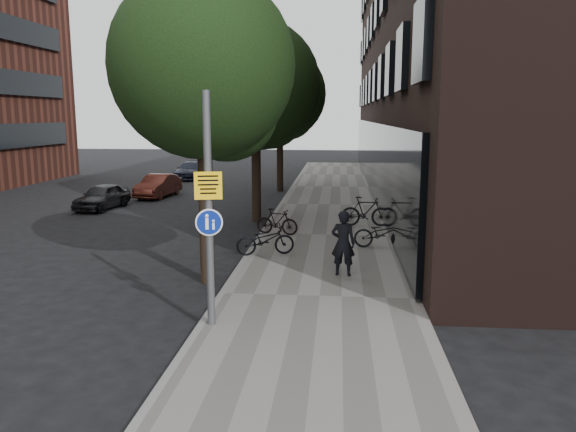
# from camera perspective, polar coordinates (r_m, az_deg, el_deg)

# --- Properties ---
(ground) EXTENTS (120.00, 120.00, 0.00)m
(ground) POSITION_cam_1_polar(r_m,az_deg,el_deg) (9.81, 1.02, -14.83)
(ground) COLOR black
(ground) RESTS_ON ground
(sidewalk) EXTENTS (4.50, 60.00, 0.12)m
(sidewalk) POSITION_cam_1_polar(r_m,az_deg,el_deg) (19.31, 3.91, -2.07)
(sidewalk) COLOR slate
(sidewalk) RESTS_ON ground
(curb_edge) EXTENTS (0.15, 60.00, 0.13)m
(curb_edge) POSITION_cam_1_polar(r_m,az_deg,el_deg) (19.49, -2.72, -1.93)
(curb_edge) COLOR slate
(curb_edge) RESTS_ON ground
(building_right_dark_brick) EXTENTS (12.00, 40.00, 18.00)m
(building_right_dark_brick) POSITION_cam_1_polar(r_m,az_deg,el_deg) (32.22, 20.28, 18.24)
(building_right_dark_brick) COLOR black
(building_right_dark_brick) RESTS_ON ground
(street_tree_near) EXTENTS (4.40, 4.40, 7.50)m
(street_tree_near) POSITION_cam_1_polar(r_m,az_deg,el_deg) (13.91, -8.24, 14.04)
(street_tree_near) COLOR black
(street_tree_near) RESTS_ON ground
(street_tree_mid) EXTENTS (5.00, 5.00, 7.80)m
(street_tree_mid) POSITION_cam_1_polar(r_m,az_deg,el_deg) (22.26, -3.09, 12.65)
(street_tree_mid) COLOR black
(street_tree_mid) RESTS_ON ground
(street_tree_far) EXTENTS (5.00, 5.00, 7.80)m
(street_tree_far) POSITION_cam_1_polar(r_m,az_deg,el_deg) (31.19, -0.68, 11.95)
(street_tree_far) COLOR black
(street_tree_far) RESTS_ON ground
(signpost) EXTENTS (0.51, 0.15, 4.49)m
(signpost) POSITION_cam_1_polar(r_m,az_deg,el_deg) (10.70, -8.05, 0.60)
(signpost) COLOR #595B5E
(signpost) RESTS_ON sidewalk
(pedestrian) EXTENTS (0.67, 0.49, 1.68)m
(pedestrian) POSITION_cam_1_polar(r_m,az_deg,el_deg) (14.29, 5.62, -2.76)
(pedestrian) COLOR black
(pedestrian) RESTS_ON sidewalk
(parked_bike_facade_near) EXTENTS (1.73, 0.63, 0.90)m
(parked_bike_facade_near) POSITION_cam_1_polar(r_m,az_deg,el_deg) (17.52, 9.53, -1.74)
(parked_bike_facade_near) COLOR black
(parked_bike_facade_near) RESTS_ON sidewalk
(parked_bike_facade_far) EXTENTS (1.83, 0.54, 1.10)m
(parked_bike_facade_far) POSITION_cam_1_polar(r_m,az_deg,el_deg) (20.82, 7.91, 0.46)
(parked_bike_facade_far) COLOR black
(parked_bike_facade_far) RESTS_ON sidewalk
(parked_bike_curb_near) EXTENTS (1.80, 1.05, 0.89)m
(parked_bike_curb_near) POSITION_cam_1_polar(r_m,az_deg,el_deg) (16.42, -2.32, -2.43)
(parked_bike_curb_near) COLOR black
(parked_bike_curb_near) RESTS_ON sidewalk
(parked_bike_curb_far) EXTENTS (1.55, 0.79, 0.90)m
(parked_bike_curb_far) POSITION_cam_1_polar(r_m,az_deg,el_deg) (19.19, -1.12, -0.57)
(parked_bike_curb_far) COLOR black
(parked_bike_curb_far) RESTS_ON sidewalk
(parked_car_near) EXTENTS (1.75, 3.46, 1.13)m
(parked_car_near) POSITION_cam_1_polar(r_m,az_deg,el_deg) (26.52, -18.37, 1.89)
(parked_car_near) COLOR black
(parked_car_near) RESTS_ON ground
(parked_car_mid) EXTENTS (1.62, 3.63, 1.16)m
(parked_car_mid) POSITION_cam_1_polar(r_m,az_deg,el_deg) (29.68, -13.05, 3.01)
(parked_car_mid) COLOR #572219
(parked_car_mid) RESTS_ON ground
(parked_car_far) EXTENTS (1.67, 3.91, 1.12)m
(parked_car_far) POSITION_cam_1_polar(r_m,az_deg,el_deg) (37.88, -9.86, 4.60)
(parked_car_far) COLOR #1A2030
(parked_car_far) RESTS_ON ground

